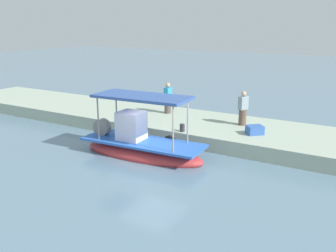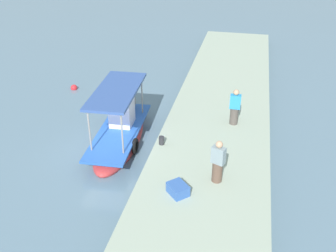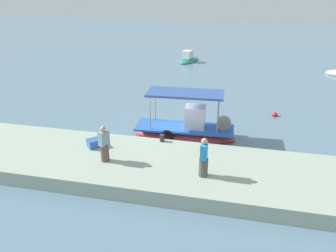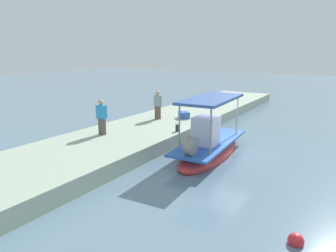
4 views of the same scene
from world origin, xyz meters
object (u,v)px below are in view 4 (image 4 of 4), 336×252
object	(u,v)px
fisherman_near_bollard	(158,106)
cargo_crate	(184,115)
mooring_bollard	(178,128)
main_fishing_boat	(209,146)
fisherman_by_crate	(102,119)
marker_buoy	(296,241)

from	to	relation	value
fisherman_near_bollard	cargo_crate	size ratio (longest dim) A/B	2.40
fisherman_near_bollard	mooring_bollard	size ratio (longest dim) A/B	4.76
mooring_bollard	main_fishing_boat	bearing A→B (deg)	68.36
main_fishing_boat	fisherman_near_bollard	world-z (taller)	main_fishing_boat
main_fishing_boat	fisherman_by_crate	xyz separation A→B (m)	(1.67, -5.14, 1.02)
fisherman_near_bollard	cargo_crate	xyz separation A→B (m)	(-1.07, 1.28, -0.59)
fisherman_near_bollard	marker_buoy	distance (m)	12.61
mooring_bollard	marker_buoy	size ratio (longest dim) A/B	0.90
mooring_bollard	cargo_crate	bearing A→B (deg)	-156.67
fisherman_near_bollard	cargo_crate	bearing A→B (deg)	130.05
main_fishing_boat	marker_buoy	world-z (taller)	main_fishing_boat
main_fishing_boat	marker_buoy	distance (m)	7.01
fisherman_near_bollard	cargo_crate	world-z (taller)	fisherman_near_bollard
cargo_crate	marker_buoy	world-z (taller)	cargo_crate
fisherman_near_bollard	marker_buoy	world-z (taller)	fisherman_near_bollard
main_fishing_boat	cargo_crate	bearing A→B (deg)	-138.40
fisherman_by_crate	cargo_crate	world-z (taller)	fisherman_by_crate
main_fishing_boat	fisherman_near_bollard	distance (m)	5.75
main_fishing_boat	mooring_bollard	xyz separation A→B (m)	(-0.88, -2.21, 0.40)
fisherman_by_crate	mooring_bollard	xyz separation A→B (m)	(-2.54, 2.93, -0.62)
fisherman_near_bollard	marker_buoy	xyz separation A→B (m)	(8.09, 9.58, -1.40)
fisherman_by_crate	mooring_bollard	world-z (taller)	fisherman_by_crate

